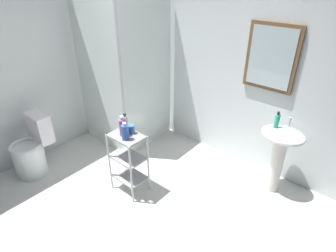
# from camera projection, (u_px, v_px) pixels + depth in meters

# --- Properties ---
(ground_plane) EXTENTS (4.20, 4.20, 0.02)m
(ground_plane) POSITION_uv_depth(u_px,v_px,m) (121.00, 225.00, 2.86)
(ground_plane) COLOR silver
(wall_back) EXTENTS (4.20, 0.14, 2.50)m
(wall_back) POSITION_uv_depth(u_px,v_px,m) (227.00, 64.00, 3.44)
(wall_back) COLOR silver
(wall_back) RESTS_ON ground_plane
(wall_left) EXTENTS (0.10, 4.20, 2.50)m
(wall_left) POSITION_uv_depth(u_px,v_px,m) (8.00, 69.00, 3.28)
(wall_left) COLOR silver
(wall_left) RESTS_ON ground_plane
(shower_stall) EXTENTS (0.92, 0.92, 2.00)m
(shower_stall) POSITION_uv_depth(u_px,v_px,m) (127.00, 110.00, 4.10)
(shower_stall) COLOR white
(shower_stall) RESTS_ON ground_plane
(pedestal_sink) EXTENTS (0.46, 0.37, 0.81)m
(pedestal_sink) POSITION_uv_depth(u_px,v_px,m) (280.00, 148.00, 3.04)
(pedestal_sink) COLOR white
(pedestal_sink) RESTS_ON ground_plane
(sink_faucet) EXTENTS (0.03, 0.03, 0.10)m
(sink_faucet) POSITION_uv_depth(u_px,v_px,m) (289.00, 121.00, 2.98)
(sink_faucet) COLOR silver
(sink_faucet) RESTS_ON pedestal_sink
(toilet) EXTENTS (0.37, 0.49, 0.76)m
(toilet) POSITION_uv_depth(u_px,v_px,m) (32.00, 151.00, 3.45)
(toilet) COLOR white
(toilet) RESTS_ON ground_plane
(storage_cart) EXTENTS (0.38, 0.28, 0.74)m
(storage_cart) POSITION_uv_depth(u_px,v_px,m) (128.00, 159.00, 3.11)
(storage_cart) COLOR silver
(storage_cart) RESTS_ON ground_plane
(hand_soap_bottle) EXTENTS (0.05, 0.05, 0.18)m
(hand_soap_bottle) POSITION_uv_depth(u_px,v_px,m) (277.00, 121.00, 2.93)
(hand_soap_bottle) COLOR #2DBC99
(hand_soap_bottle) RESTS_ON pedestal_sink
(lotion_bottle_white) EXTENTS (0.06, 0.06, 0.21)m
(lotion_bottle_white) POSITION_uv_depth(u_px,v_px,m) (125.00, 123.00, 2.99)
(lotion_bottle_white) COLOR white
(lotion_bottle_white) RESTS_ON storage_cart
(conditioner_bottle_purple) EXTENTS (0.07, 0.07, 0.22)m
(conditioner_bottle_purple) POSITION_uv_depth(u_px,v_px,m) (123.00, 127.00, 2.91)
(conditioner_bottle_purple) COLOR purple
(conditioner_bottle_purple) RESTS_ON storage_cart
(shampoo_bottle_blue) EXTENTS (0.07, 0.07, 0.20)m
(shampoo_bottle_blue) POSITION_uv_depth(u_px,v_px,m) (125.00, 132.00, 2.85)
(shampoo_bottle_blue) COLOR blue
(shampoo_bottle_blue) RESTS_ON storage_cart
(rinse_cup) EXTENTS (0.07, 0.07, 0.10)m
(rinse_cup) POSITION_uv_depth(u_px,v_px,m) (132.00, 129.00, 2.97)
(rinse_cup) COLOR #3870B2
(rinse_cup) RESTS_ON storage_cart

